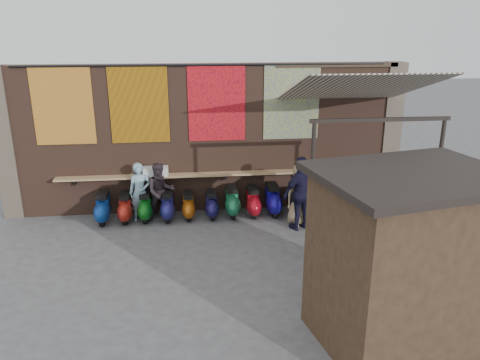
{
  "coord_description": "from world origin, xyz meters",
  "views": [
    {
      "loc": [
        -0.45,
        -9.76,
        4.9
      ],
      "look_at": [
        0.77,
        1.2,
        1.28
      ],
      "focal_mm": 35.0,
      "sensor_mm": 36.0,
      "label": 1
    }
  ],
  "objects": [
    {
      "name": "stall_sign",
      "position": [
        2.64,
        -2.56,
        2.0
      ],
      "size": [
        1.18,
        0.29,
        0.5
      ],
      "primitive_type": "cube",
      "rotation": [
        0.0,
        0.0,
        0.21
      ],
      "color": "gold",
      "rests_on": "market_stall"
    },
    {
      "name": "diner_right",
      "position": [
        -1.24,
        1.99,
        0.77
      ],
      "size": [
        0.88,
        0.76,
        1.55
      ],
      "primitive_type": "imported",
      "rotation": [
        0.0,
        0.0,
        0.26
      ],
      "color": "#342831",
      "rests_on": "ground"
    },
    {
      "name": "ground",
      "position": [
        0.0,
        0.0,
        0.0
      ],
      "size": [
        70.0,
        70.0,
        0.0
      ],
      "primitive_type": "plane",
      "color": "#474749",
      "rests_on": "ground"
    },
    {
      "name": "awning_ledger",
      "position": [
        3.5,
        2.49,
        3.95
      ],
      "size": [
        3.3,
        0.08,
        0.12
      ],
      "primitive_type": "cube",
      "color": "#33261C",
      "rests_on": "brick_wall"
    },
    {
      "name": "scooter_stool_0",
      "position": [
        -2.75,
        1.95,
        0.4
      ],
      "size": [
        0.37,
        0.83,
        0.79
      ],
      "primitive_type": null,
      "color": "navy",
      "rests_on": "ground"
    },
    {
      "name": "tapestry_redgold",
      "position": [
        -3.6,
        2.48,
        3.0
      ],
      "size": [
        1.5,
        0.02,
        2.0
      ],
      "primitive_type": "cube",
      "color": "maroon",
      "rests_on": "brick_wall"
    },
    {
      "name": "tapestry_multi",
      "position": [
        2.3,
        2.48,
        3.0
      ],
      "size": [
        1.5,
        0.02,
        2.0
      ],
      "primitive_type": "cube",
      "color": "#273E92",
      "rests_on": "brick_wall"
    },
    {
      "name": "tapestry_orange",
      "position": [
        0.3,
        2.48,
        3.0
      ],
      "size": [
        1.5,
        0.02,
        2.0
      ],
      "primitive_type": "cube",
      "color": "red",
      "rests_on": "brick_wall"
    },
    {
      "name": "stall_shelf",
      "position": [
        2.64,
        -2.56,
        1.0
      ],
      "size": [
        2.08,
        0.53,
        0.06
      ],
      "primitive_type": "cube",
      "rotation": [
        0.0,
        0.0,
        0.21
      ],
      "color": "#473321",
      "rests_on": "market_stall"
    },
    {
      "name": "scooter_stool_1",
      "position": [
        -2.18,
        1.96,
        0.37
      ],
      "size": [
        0.35,
        0.78,
        0.74
      ],
      "primitive_type": null,
      "color": "#A41F15",
      "rests_on": "ground"
    },
    {
      "name": "shopper_navy",
      "position": [
        2.29,
        0.97,
        0.95
      ],
      "size": [
        1.2,
        0.89,
        1.9
      ],
      "primitive_type": "imported",
      "rotation": [
        0.0,
        0.0,
        3.58
      ],
      "color": "black",
      "rests_on": "ground"
    },
    {
      "name": "stall_roof",
      "position": [
        2.85,
        -3.52,
        2.81
      ],
      "size": [
        3.24,
        2.73,
        0.12
      ],
      "primitive_type": "cube",
      "rotation": [
        0.0,
        0.0,
        0.21
      ],
      "color": "black",
      "rests_on": "market_stall"
    },
    {
      "name": "hang_rail",
      "position": [
        0.0,
        2.47,
        3.98
      ],
      "size": [
        9.5,
        0.06,
        0.06
      ],
      "primitive_type": "cylinder",
      "rotation": [
        0.0,
        1.57,
        0.0
      ],
      "color": "black",
      "rests_on": "brick_wall"
    },
    {
      "name": "pier_left",
      "position": [
        -5.2,
        2.7,
        2.0
      ],
      "size": [
        0.5,
        0.5,
        4.0
      ],
      "primitive_type": "cube",
      "color": "#4C4238",
      "rests_on": "ground"
    },
    {
      "name": "scooter_stool_8",
      "position": [
        1.76,
        2.03,
        0.41
      ],
      "size": [
        0.39,
        0.87,
        0.82
      ],
      "primitive_type": null,
      "color": "#130C8A",
      "rests_on": "ground"
    },
    {
      "name": "scooter_stool_7",
      "position": [
        1.21,
        1.97,
        0.39
      ],
      "size": [
        0.37,
        0.81,
        0.77
      ],
      "primitive_type": null,
      "color": "maroon",
      "rests_on": "ground"
    },
    {
      "name": "awning_canvas",
      "position": [
        3.5,
        0.9,
        3.55
      ],
      "size": [
        3.2,
        3.28,
        0.97
      ],
      "primitive_type": "cube",
      "rotation": [
        -0.28,
        0.0,
        0.0
      ],
      "color": "beige",
      "rests_on": "brick_wall"
    },
    {
      "name": "shopper_tan",
      "position": [
        2.33,
        1.26,
        0.81
      ],
      "size": [
        0.91,
        0.73,
        1.62
      ],
      "primitive_type": "imported",
      "rotation": [
        0.0,
        0.0,
        0.31
      ],
      "color": "#8F7B5B",
      "rests_on": "ground"
    },
    {
      "name": "scooter_stool_2",
      "position": [
        -1.66,
        1.98,
        0.38
      ],
      "size": [
        0.36,
        0.8,
        0.76
      ],
      "primitive_type": null,
      "color": "#0C5815",
      "rests_on": "ground"
    },
    {
      "name": "scooter_stool_6",
      "position": [
        0.65,
        2.02,
        0.4
      ],
      "size": [
        0.38,
        0.85,
        0.81
      ],
      "primitive_type": null,
      "color": "#19643D",
      "rests_on": "ground"
    },
    {
      "name": "awning_post_right",
      "position": [
        4.9,
        -0.6,
        1.55
      ],
      "size": [
        0.09,
        0.09,
        3.1
      ],
      "primitive_type": "cylinder",
      "color": "black",
      "rests_on": "ground"
    },
    {
      "name": "scooter_stool_10",
      "position": [
        2.84,
        1.97,
        0.38
      ],
      "size": [
        0.36,
        0.81,
        0.77
      ],
      "primitive_type": null,
      "color": "#0F4B23",
      "rests_on": "ground"
    },
    {
      "name": "diner_left",
      "position": [
        -1.78,
        2.0,
        0.78
      ],
      "size": [
        0.61,
        0.44,
        1.56
      ],
      "primitive_type": "imported",
      "rotation": [
        0.0,
        0.0,
        0.12
      ],
      "color": "#80A6BB",
      "rests_on": "ground"
    },
    {
      "name": "shelf_box",
      "position": [
        -1.37,
        2.3,
        1.24
      ],
      "size": [
        0.65,
        0.32,
        0.24
      ],
      "primitive_type": "cube",
      "color": "white",
      "rests_on": "eating_counter"
    },
    {
      "name": "tapestry_sun",
      "position": [
        -1.7,
        2.48,
        3.0
      ],
      "size": [
        1.5,
        0.02,
        2.0
      ],
      "primitive_type": "cube",
      "color": "orange",
      "rests_on": "brick_wall"
    },
    {
      "name": "scooter_stool_3",
      "position": [
        -1.08,
        1.95,
        0.38
      ],
      "size": [
        0.36,
        0.8,
        0.76
      ],
      "primitive_type": null,
      "color": "navy",
      "rests_on": "ground"
    },
    {
      "name": "pier_right",
      "position": [
        5.2,
        2.7,
        2.0
      ],
      "size": [
        0.5,
        0.5,
        4.0
      ],
      "primitive_type": "cube",
      "color": "#4C4238",
      "rests_on": "ground"
    },
    {
      "name": "scooter_stool_5",
      "position": [
        0.09,
        1.96,
        0.36
      ],
      "size": [
        0.34,
        0.75,
        0.71
      ],
      "primitive_type": null,
      "color": "#151244",
      "rests_on": "ground"
    },
    {
      "name": "market_stall",
      "position": [
        2.85,
        -3.52,
        1.38
      ],
      "size": [
        2.88,
        2.39,
        2.75
      ],
      "primitive_type": "cube",
      "rotation": [
        0.0,
        0.0,
        0.21
      ],
      "color": "black",
      "rests_on": "ground"
    },
    {
      "name": "eating_counter",
      "position": [
        0.0,
        2.33,
        1.1
      ],
      "size": [
        8.0,
        0.32,
        0.05
      ],
      "primitive_type": "cube",
      "color": "#9E7A51",
      "rests_on": "brick_wall"
    },
    {
      "name": "brick_wall",
      "position": [
        0.0,
        2.7,
        2.0
      ],
      "size": [
        10.0,
        0.4,
        4.0
      ],
      "primitive_type": "cube",
      "color": "brown",
      "rests_on": "ground"
    },
    {
      "name": "shopper_grey",
      "position": [
        4.21,
        0.34,
        0.76
      ],
      "size": [
        0.98,
        0.57,
        1.52
      ],
      "primitive_type": "imported",
      "rotation": [
        0.0,
        0.0,
        3.14
      ],
      "color": "#525156",
      "rests_on": "ground"
    },
    {
      "name": "awning_header",
      "position": [
        3.5,
        -0.6,
        3.08
      ],
      "size": [
        3.0,
        0.08,
        0.08
      ],
      "primitive_type": "cube",
      "color": "black",
      "rests_on": "awning_post_left"
    },
    {
      "name": "scooter_stool_9",
      "position": [
        2.35,
        2.02,
        0.34
      ],
      "size": [
        0.32,
        0.72,
        0.68
      ],
      "primitive_type": null,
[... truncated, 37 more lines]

